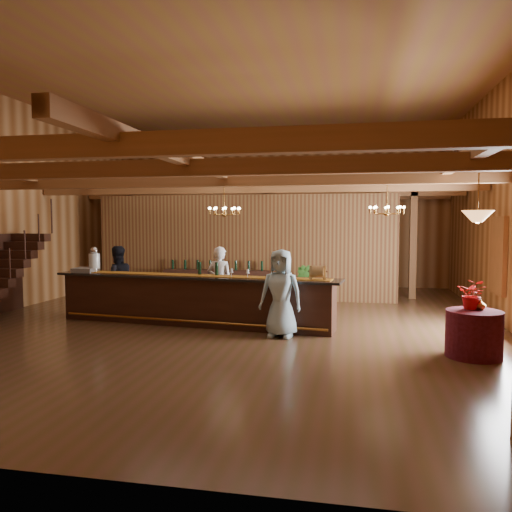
% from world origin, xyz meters
% --- Properties ---
extents(floor, '(14.00, 14.00, 0.00)m').
position_xyz_m(floor, '(0.00, 0.00, 0.00)').
color(floor, brown).
rests_on(floor, ground).
extents(ceiling, '(14.00, 14.00, 0.00)m').
position_xyz_m(ceiling, '(0.00, 0.00, 5.50)').
color(ceiling, brown).
rests_on(ceiling, wall_back).
extents(wall_back, '(12.00, 0.10, 5.50)m').
position_xyz_m(wall_back, '(0.00, 7.00, 2.75)').
color(wall_back, '#A57342').
rests_on(wall_back, floor).
extents(wall_front, '(12.00, 0.10, 5.50)m').
position_xyz_m(wall_front, '(0.00, -7.00, 2.75)').
color(wall_front, '#A57342').
rests_on(wall_front, floor).
extents(beam_grid, '(11.90, 13.90, 0.39)m').
position_xyz_m(beam_grid, '(0.00, 0.51, 3.24)').
color(beam_grid, '#975A34').
rests_on(beam_grid, wall_left).
extents(support_posts, '(9.20, 10.20, 3.20)m').
position_xyz_m(support_posts, '(0.00, -0.50, 1.60)').
color(support_posts, '#975A34').
rests_on(support_posts, floor).
extents(partition_wall, '(9.00, 0.18, 3.10)m').
position_xyz_m(partition_wall, '(-0.50, 3.50, 1.55)').
color(partition_wall, brown).
rests_on(partition_wall, floor).
extents(window_right_back, '(0.12, 1.05, 1.75)m').
position_xyz_m(window_right_back, '(5.95, 1.00, 1.55)').
color(window_right_back, white).
rests_on(window_right_back, wall_right).
extents(backroom_boxes, '(4.10, 0.60, 1.10)m').
position_xyz_m(backroom_boxes, '(-0.29, 5.50, 0.53)').
color(backroom_boxes, '#381E14').
rests_on(backroom_boxes, floor).
extents(tasting_bar, '(6.69, 1.57, 1.12)m').
position_xyz_m(tasting_bar, '(-0.77, -0.37, 0.56)').
color(tasting_bar, '#381E14').
rests_on(tasting_bar, floor).
extents(beverage_dispenser, '(0.26, 0.26, 0.60)m').
position_xyz_m(beverage_dispenser, '(-3.36, -0.02, 1.39)').
color(beverage_dispenser, silver).
rests_on(beverage_dispenser, tasting_bar).
extents(glass_rack_tray, '(0.50, 0.50, 0.10)m').
position_xyz_m(glass_rack_tray, '(-3.54, -0.11, 1.16)').
color(glass_rack_tray, gray).
rests_on(glass_rack_tray, tasting_bar).
extents(raffle_drum, '(0.34, 0.24, 0.30)m').
position_xyz_m(raffle_drum, '(2.03, -0.74, 1.28)').
color(raffle_drum, brown).
rests_on(raffle_drum, tasting_bar).
extents(bar_bottle_0, '(0.07, 0.07, 0.30)m').
position_xyz_m(bar_bottle_0, '(-0.65, -0.26, 1.26)').
color(bar_bottle_0, black).
rests_on(bar_bottle_0, tasting_bar).
extents(bar_bottle_1, '(0.07, 0.07, 0.30)m').
position_xyz_m(bar_bottle_1, '(-0.24, -0.30, 1.26)').
color(bar_bottle_1, black).
rests_on(bar_bottle_1, tasting_bar).
extents(backbar_shelf, '(3.17, 0.77, 0.88)m').
position_xyz_m(backbar_shelf, '(-1.22, 3.23, 0.44)').
color(backbar_shelf, '#381E14').
rests_on(backbar_shelf, floor).
extents(round_table, '(0.93, 0.93, 0.80)m').
position_xyz_m(round_table, '(4.78, -2.06, 0.40)').
color(round_table, '#3F0A0D').
rests_on(round_table, floor).
extents(chandelier_left, '(0.80, 0.80, 0.78)m').
position_xyz_m(chandelier_left, '(-0.41, 1.03, 2.58)').
color(chandelier_left, '#A66E2C').
rests_on(chandelier_left, beam_grid).
extents(chandelier_right, '(0.80, 0.80, 0.77)m').
position_xyz_m(chandelier_right, '(3.50, 1.06, 2.59)').
color(chandelier_right, '#A66E2C').
rests_on(chandelier_right, beam_grid).
extents(pendant_lamp, '(0.52, 0.52, 0.90)m').
position_xyz_m(pendant_lamp, '(4.78, -2.06, 2.40)').
color(pendant_lamp, '#A66E2C').
rests_on(pendant_lamp, beam_grid).
extents(bartender, '(0.67, 0.48, 1.73)m').
position_xyz_m(bartender, '(-0.35, 0.34, 0.86)').
color(bartender, white).
rests_on(bartender, floor).
extents(staff_second, '(1.05, 1.02, 1.71)m').
position_xyz_m(staff_second, '(-2.97, 0.35, 0.86)').
color(staff_second, black).
rests_on(staff_second, floor).
extents(guest, '(0.93, 0.68, 1.76)m').
position_xyz_m(guest, '(1.33, -1.19, 0.88)').
color(guest, '#ACD7EC').
rests_on(guest, floor).
extents(floor_plant, '(0.76, 0.70, 1.11)m').
position_xyz_m(floor_plant, '(1.41, 2.93, 0.56)').
color(floor_plant, '#2A5D1C').
rests_on(floor_plant, floor).
extents(table_flowers, '(0.60, 0.57, 0.53)m').
position_xyz_m(table_flowers, '(4.76, -1.93, 1.06)').
color(table_flowers, red).
rests_on(table_flowers, round_table).
extents(table_vase, '(0.16, 0.16, 0.30)m').
position_xyz_m(table_vase, '(4.88, -1.97, 0.95)').
color(table_vase, '#A66E2C').
rests_on(table_vase, round_table).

